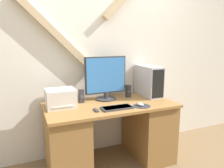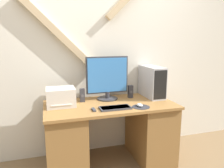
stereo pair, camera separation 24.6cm
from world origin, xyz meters
name	(u,v)px [view 1 (the left image)]	position (x,y,z in m)	size (l,w,h in m)	color
wall_back	(97,49)	(0.00, 0.79, 1.35)	(6.40, 0.13, 2.70)	silver
desk	(110,133)	(0.00, 0.37, 0.39)	(1.47, 0.73, 0.75)	olive
monitor	(106,78)	(0.02, 0.57, 1.01)	(0.52, 0.25, 0.52)	#333338
keyboard	(117,108)	(0.00, 0.17, 0.76)	(0.33, 0.15, 0.02)	#3D3D42
mousepad	(142,106)	(0.28, 0.14, 0.75)	(0.19, 0.19, 0.00)	#2D2D33
mouse	(140,104)	(0.27, 0.16, 0.77)	(0.06, 0.09, 0.03)	silver
computer_tower	(148,81)	(0.60, 0.53, 0.94)	(0.19, 0.45, 0.39)	#B2B2B7
printer	(61,98)	(-0.54, 0.45, 0.85)	(0.31, 0.27, 0.20)	beige
speaker_left	(81,96)	(-0.29, 0.54, 0.83)	(0.06, 0.06, 0.16)	#2D2D33
speaker_right	(128,91)	(0.32, 0.55, 0.83)	(0.06, 0.06, 0.16)	#2D2D33
remote_control	(96,110)	(-0.23, 0.18, 0.75)	(0.03, 0.11, 0.02)	#38383D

